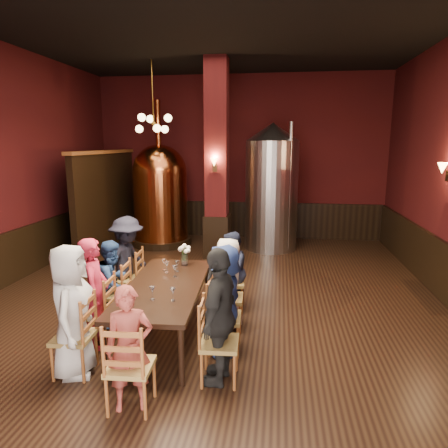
# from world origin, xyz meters

# --- Properties ---
(room) EXTENTS (10.00, 10.02, 4.50)m
(room) POSITION_xyz_m (0.00, 0.00, 2.25)
(room) COLOR black
(room) RESTS_ON ground
(wainscot_back) EXTENTS (7.90, 0.08, 1.00)m
(wainscot_back) POSITION_xyz_m (0.00, 4.96, 0.50)
(wainscot_back) COLOR black
(wainscot_back) RESTS_ON ground
(column) EXTENTS (0.58, 0.58, 4.50)m
(column) POSITION_xyz_m (-0.30, 2.80, 2.25)
(column) COLOR #400D0E
(column) RESTS_ON ground
(partition) EXTENTS (0.22, 3.50, 2.40)m
(partition) POSITION_xyz_m (-3.20, 3.20, 1.20)
(partition) COLOR black
(partition) RESTS_ON ground
(pendant_cluster) EXTENTS (0.90, 0.90, 1.70)m
(pendant_cluster) POSITION_xyz_m (-1.80, 2.90, 3.10)
(pendant_cluster) COLOR #A57226
(pendant_cluster) RESTS_ON room
(sconce_wall) EXTENTS (0.20, 0.20, 0.36)m
(sconce_wall) POSITION_xyz_m (3.90, 0.80, 2.20)
(sconce_wall) COLOR black
(sconce_wall) RESTS_ON room
(sconce_column) EXTENTS (0.20, 0.20, 0.36)m
(sconce_column) POSITION_xyz_m (-0.30, 2.50, 2.20)
(sconce_column) COLOR black
(sconce_column) RESTS_ON column
(dining_table) EXTENTS (1.13, 2.45, 0.75)m
(dining_table) POSITION_xyz_m (-0.39, -1.27, 0.69)
(dining_table) COLOR black
(dining_table) RESTS_ON ground
(chair_0) EXTENTS (0.48, 0.48, 0.92)m
(chair_0) POSITION_xyz_m (-1.18, -2.32, 0.46)
(chair_0) COLOR brown
(chair_0) RESTS_ON ground
(person_0) EXTENTS (0.65, 0.85, 1.56)m
(person_0) POSITION_xyz_m (-1.18, -2.32, 0.78)
(person_0) COLOR silver
(person_0) RESTS_ON ground
(chair_1) EXTENTS (0.48, 0.48, 0.92)m
(chair_1) POSITION_xyz_m (-1.22, -1.65, 0.46)
(chair_1) COLOR brown
(chair_1) RESTS_ON ground
(person_1) EXTENTS (0.48, 0.61, 1.47)m
(person_1) POSITION_xyz_m (-1.22, -1.65, 0.74)
(person_1) COLOR #A81C35
(person_1) RESTS_ON ground
(chair_2) EXTENTS (0.48, 0.48, 0.92)m
(chair_2) POSITION_xyz_m (-1.26, -0.99, 0.46)
(chair_2) COLOR brown
(chair_2) RESTS_ON ground
(person_2) EXTENTS (0.37, 0.65, 1.28)m
(person_2) POSITION_xyz_m (-1.26, -0.99, 0.64)
(person_2) COLOR navy
(person_2) RESTS_ON ground
(chair_3) EXTENTS (0.48, 0.48, 0.92)m
(chair_3) POSITION_xyz_m (-1.29, -0.32, 0.46)
(chair_3) COLOR brown
(chair_3) RESTS_ON ground
(person_3) EXTENTS (0.75, 1.07, 1.50)m
(person_3) POSITION_xyz_m (-1.29, -0.32, 0.75)
(person_3) COLOR black
(person_3) RESTS_ON ground
(chair_4) EXTENTS (0.48, 0.48, 0.92)m
(chair_4) POSITION_xyz_m (0.51, -2.22, 0.46)
(chair_4) COLOR brown
(chair_4) RESTS_ON ground
(person_4) EXTENTS (0.52, 0.97, 1.56)m
(person_4) POSITION_xyz_m (0.51, -2.22, 0.78)
(person_4) COLOR black
(person_4) RESTS_ON ground
(chair_5) EXTENTS (0.48, 0.48, 0.92)m
(chair_5) POSITION_xyz_m (0.48, -1.55, 0.46)
(chair_5) COLOR brown
(chair_5) RESTS_ON ground
(person_5) EXTENTS (0.58, 1.37, 1.43)m
(person_5) POSITION_xyz_m (0.48, -1.55, 0.71)
(person_5) COLOR #344E9D
(person_5) RESTS_ON ground
(chair_6) EXTENTS (0.48, 0.48, 0.92)m
(chair_6) POSITION_xyz_m (0.44, -0.89, 0.46)
(chair_6) COLOR brown
(chair_6) RESTS_ON ground
(person_6) EXTENTS (0.57, 0.74, 1.34)m
(person_6) POSITION_xyz_m (0.44, -0.89, 0.67)
(person_6) COLOR beige
(person_6) RESTS_ON ground
(chair_7) EXTENTS (0.48, 0.48, 0.92)m
(chair_7) POSITION_xyz_m (0.40, -0.23, 0.46)
(chair_7) COLOR brown
(chair_7) RESTS_ON ground
(person_7) EXTENTS (0.34, 0.64, 1.28)m
(person_7) POSITION_xyz_m (0.40, -0.23, 0.64)
(person_7) COLOR #1C2238
(person_7) RESTS_ON ground
(chair_8) EXTENTS (0.48, 0.48, 0.92)m
(chair_8) POSITION_xyz_m (-0.30, -2.82, 0.46)
(chair_8) COLOR brown
(chair_8) RESTS_ON ground
(person_8) EXTENTS (0.55, 0.45, 1.30)m
(person_8) POSITION_xyz_m (-0.30, -2.82, 0.65)
(person_8) COLOR #963A32
(person_8) RESTS_ON ground
(copper_kettle) EXTENTS (1.65, 1.65, 3.71)m
(copper_kettle) POSITION_xyz_m (-1.96, 3.77, 1.35)
(copper_kettle) COLOR black
(copper_kettle) RESTS_ON ground
(steel_vessel) EXTENTS (1.70, 1.70, 3.14)m
(steel_vessel) POSITION_xyz_m (0.94, 3.71, 1.57)
(steel_vessel) COLOR #B2B2B7
(steel_vessel) RESTS_ON ground
(rose_vase) EXTENTS (0.20, 0.20, 0.35)m
(rose_vase) POSITION_xyz_m (-0.33, -0.37, 0.98)
(rose_vase) COLOR white
(rose_vase) RESTS_ON dining_table
(wine_glass_0) EXTENTS (0.07, 0.07, 0.17)m
(wine_glass_0) POSITION_xyz_m (-0.13, -1.81, 0.83)
(wine_glass_0) COLOR white
(wine_glass_0) RESTS_ON dining_table
(wine_glass_1) EXTENTS (0.07, 0.07, 0.17)m
(wine_glass_1) POSITION_xyz_m (-0.37, -0.69, 0.83)
(wine_glass_1) COLOR white
(wine_glass_1) RESTS_ON dining_table
(wine_glass_2) EXTENTS (0.07, 0.07, 0.17)m
(wine_glass_2) POSITION_xyz_m (-0.50, -0.76, 0.83)
(wine_glass_2) COLOR white
(wine_glass_2) RESTS_ON dining_table
(wine_glass_3) EXTENTS (0.07, 0.07, 0.17)m
(wine_glass_3) POSITION_xyz_m (-0.39, -1.81, 0.83)
(wine_glass_3) COLOR white
(wine_glass_3) RESTS_ON dining_table
(wine_glass_4) EXTENTS (0.07, 0.07, 0.17)m
(wine_glass_4) POSITION_xyz_m (-0.58, -0.64, 0.83)
(wine_glass_4) COLOR white
(wine_glass_4) RESTS_ON dining_table
(wine_glass_5) EXTENTS (0.07, 0.07, 0.17)m
(wine_glass_5) POSITION_xyz_m (-0.34, -0.93, 0.83)
(wine_glass_5) COLOR white
(wine_glass_5) RESTS_ON dining_table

